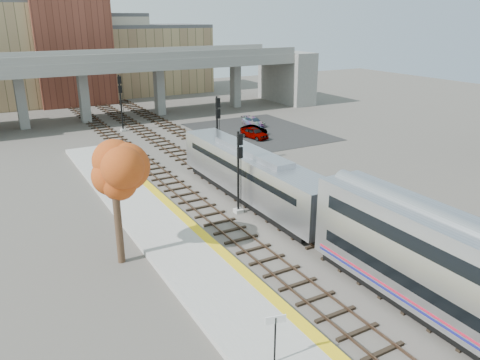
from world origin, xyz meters
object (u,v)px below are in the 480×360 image
signal_mast_mid (217,132)px  car_a (254,133)px  signal_mast_near (239,176)px  signal_mast_far (121,104)px  car_b (254,130)px  tree (114,175)px  car_c (254,122)px  locomotive (251,174)px

signal_mast_mid → car_a: size_ratio=1.75×
signal_mast_near → signal_mast_far: (-0.00, 30.57, 0.59)m
signal_mast_mid → car_b: size_ratio=2.08×
signal_mast_far → car_b: 17.19m
signal_mast_far → tree: (-9.84, -33.57, 1.96)m
signal_mast_near → signal_mast_far: signal_mast_far is taller
signal_mast_mid → car_c: size_ratio=1.75×
locomotive → tree: 13.23m
tree → signal_mast_near: bearing=17.0°
car_b → car_c: car_c is taller
signal_mast_far → car_b: (13.84, -9.75, -3.00)m
signal_mast_near → car_b: signal_mast_near is taller
tree → car_b: (23.68, 23.82, -4.96)m
car_a → signal_mast_far: bearing=126.9°
tree → car_c: tree is taller
signal_mast_mid → signal_mast_far: size_ratio=0.96×
car_b → car_c: bearing=23.8°
car_a → car_c: (3.47, 5.96, -0.10)m
locomotive → tree: tree is taller
locomotive → signal_mast_near: (-2.10, -1.68, 0.71)m
signal_mast_mid → signal_mast_near: bearing=-109.5°
tree → car_b: bearing=45.2°
locomotive → car_b: 22.51m
locomotive → signal_mast_near: bearing=-141.3°
locomotive → signal_mast_far: size_ratio=2.66×
car_c → car_b: bearing=-128.6°
signal_mast_far → tree: tree is taller
car_c → signal_mast_mid: bearing=-140.1°
signal_mast_far → tree: bearing=-106.3°
signal_mast_far → signal_mast_mid: bearing=-77.8°
car_a → car_b: (1.04, 1.89, -0.13)m
signal_mast_near → car_a: signal_mast_near is taller
locomotive → signal_mast_far: 29.00m
signal_mast_near → signal_mast_far: bearing=90.0°
car_a → locomotive: bearing=-132.6°
signal_mast_mid → tree: size_ratio=0.92×
car_b → car_c: (2.43, 4.07, 0.03)m
car_a → car_c: car_a is taller
signal_mast_mid → signal_mast_far: signal_mast_far is taller
signal_mast_near → car_b: size_ratio=1.92×
signal_mast_near → signal_mast_mid: (4.10, 11.55, 0.39)m
signal_mast_near → tree: 10.60m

